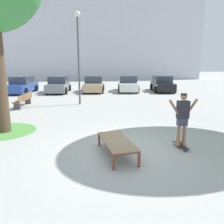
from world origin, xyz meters
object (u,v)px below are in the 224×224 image
skate_box (117,142)px  skater (183,116)px  skateboard (181,145)px  car_tan (94,84)px  car_black (162,84)px  park_bench (23,100)px  light_post (78,45)px  car_blue (22,85)px  car_grey (58,85)px  car_white (128,84)px

skate_box → skater: (2.14, 0.39, 0.66)m
skateboard → car_tan: size_ratio=0.19×
car_black → park_bench: car_black is taller
car_black → light_post: light_post is taller
car_blue → car_grey: size_ratio=1.02×
skateboard → skater: skater is taller
skate_box → skateboard: skate_box is taller
skater → car_grey: 15.88m
skateboard → car_grey: size_ratio=0.19×
car_white → light_post: light_post is taller
car_tan → car_white: size_ratio=0.99×
skate_box → car_blue: car_blue is taller
skate_box → car_white: (2.90, 15.36, 0.28)m
car_blue → park_bench: bearing=-73.7°
skater → car_white: (0.76, 14.97, -0.38)m
skateboard → car_white: (0.76, 14.97, 0.61)m
skater → light_post: light_post is taller
car_white → skater: bearing=-92.9°
car_tan → light_post: 7.48m
car_blue → car_white: bearing=1.3°
car_grey → car_black: 9.89m
car_white → light_post: size_ratio=0.75×
skateboard → skater: bearing=95.9°
car_grey → car_black: same height
car_blue → light_post: (5.52, -6.46, 3.13)m
car_tan → park_bench: 8.51m
car_black → skateboard: bearing=-105.5°
skater → light_post: size_ratio=0.29×
skater → car_grey: skater is taller
car_tan → car_white: same height
car_blue → car_tan: same height
skateboard → light_post: bearing=113.5°
skateboard → car_black: car_black is taller
car_blue → car_grey: (3.29, 0.02, 0.00)m
car_black → car_tan: bearing=177.0°
park_bench → light_post: bearing=7.7°
skater → car_white: skater is taller
car_blue → car_white: 9.88m
car_tan → car_black: size_ratio=0.99×
car_tan → car_black: bearing=-3.0°
car_blue → skateboard: bearing=-58.2°
skater → car_black: 15.20m
car_grey → car_tan: (3.30, 0.22, 0.00)m
car_grey → park_bench: 7.07m
car_grey → car_white: size_ratio=0.98×
skater → light_post: 9.44m
light_post → skater: bearing=-66.5°
skate_box → skater: size_ratio=1.18×
skate_box → car_black: size_ratio=0.46×
skater → car_blue: (-9.13, 14.74, -0.38)m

